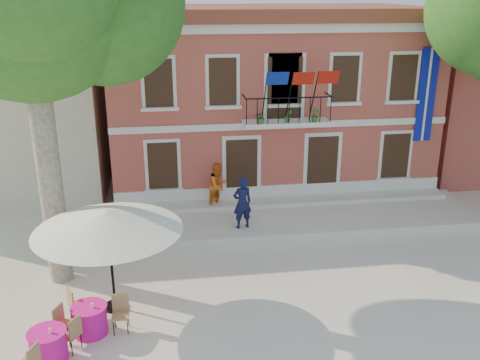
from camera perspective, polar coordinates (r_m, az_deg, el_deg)
name	(u,v)px	position (r m, az deg, el deg)	size (l,w,h in m)	color
ground	(258,287)	(15.80, 1.88, -11.35)	(90.00, 90.00, 0.00)	beige
main_building	(264,93)	(24.13, 2.62, 9.20)	(13.50, 9.59, 7.50)	#AC4F3E
neighbor_west	(2,109)	(25.82, -24.04, 6.95)	(9.40, 9.40, 6.40)	beige
terrace	(290,218)	(19.94, 5.40, -4.07)	(14.00, 3.40, 0.30)	silver
patio_umbrella	(108,221)	(14.09, -13.95, -4.24)	(3.85, 3.85, 2.86)	black
pedestrian_navy	(242,203)	(18.39, 0.25, -2.45)	(0.67, 0.44, 1.85)	#101438
pedestrian_orange	(218,186)	(20.10, -2.34, -0.61)	(0.86, 0.67, 1.78)	orange
cafe_table_0	(48,345)	(13.61, -19.78, -16.20)	(1.15, 1.93, 0.95)	#EC16A2
cafe_table_1	(90,318)	(14.21, -15.72, -14.02)	(1.63, 1.87, 0.95)	#EC16A2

